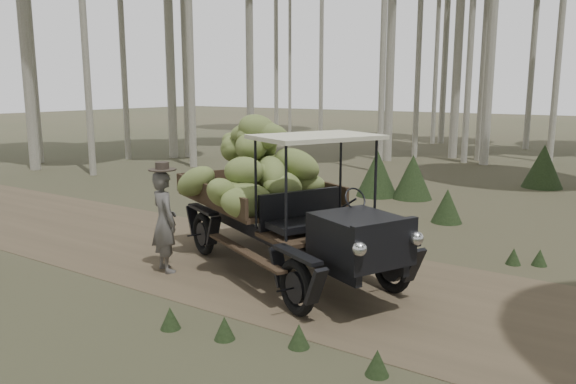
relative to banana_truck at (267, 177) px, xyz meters
name	(u,v)px	position (x,y,z in m)	size (l,w,h in m)	color
ground	(315,279)	(1.16, -0.26, -1.56)	(120.00, 120.00, 0.00)	#473D2B
dirt_track	(315,279)	(1.16, -0.26, -1.56)	(70.00, 4.00, 0.01)	brown
banana_truck	(267,177)	(0.00, 0.00, 0.00)	(5.42, 3.72, 2.76)	black
farmer	(164,220)	(-1.20, -1.32, -0.67)	(0.74, 0.62, 1.89)	#54514D
undergrowth	(512,266)	(4.02, 0.60, -1.04)	(22.90, 21.33, 1.36)	#233319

